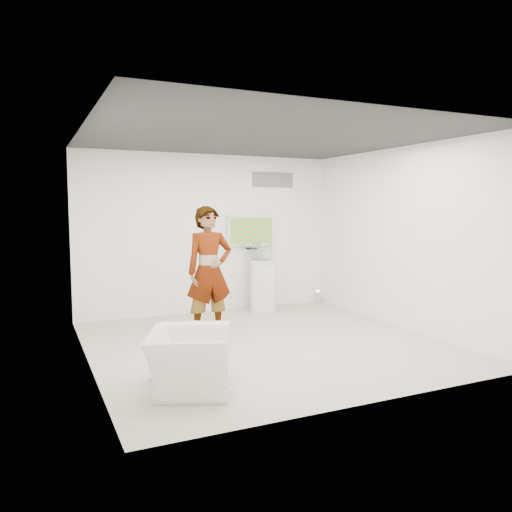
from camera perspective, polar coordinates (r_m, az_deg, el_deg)
name	(u,v)px	position (r m, az deg, el deg)	size (l,w,h in m)	color
room	(266,242)	(7.25, 1.19, 1.59)	(5.01, 5.01, 3.00)	beige
tv	(251,230)	(9.82, -0.59, 2.94)	(1.00, 0.08, 0.60)	silver
logo_decal	(273,180)	(10.07, 1.94, 8.69)	(0.90, 0.02, 0.30)	slate
person	(209,271)	(7.78, -5.37, -1.76)	(0.74, 0.48, 2.03)	silver
armchair	(190,360)	(5.66, -7.60, -11.70)	(1.01, 0.88, 0.65)	silver
pedestal	(262,285)	(9.70, 0.68, -3.35)	(0.48, 0.48, 1.00)	white
floor_uplight	(318,297)	(10.58, 7.07, -4.65)	(0.17, 0.17, 0.26)	white
vitrine	(262,251)	(9.62, 0.69, 0.60)	(0.34, 0.34, 0.34)	white
console	(262,254)	(9.62, 0.69, 0.24)	(0.05, 0.16, 0.22)	white
wii_remote	(220,219)	(7.95, -4.13, 4.26)	(0.04, 0.14, 0.04)	white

